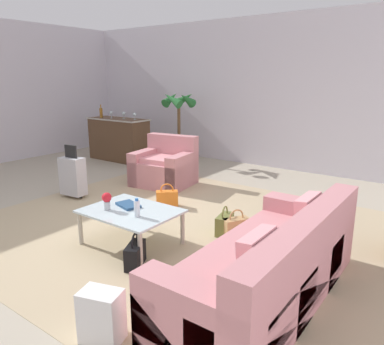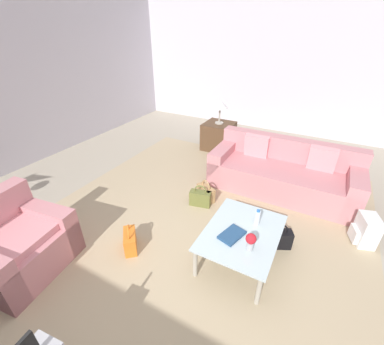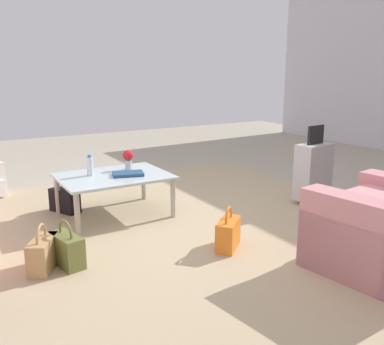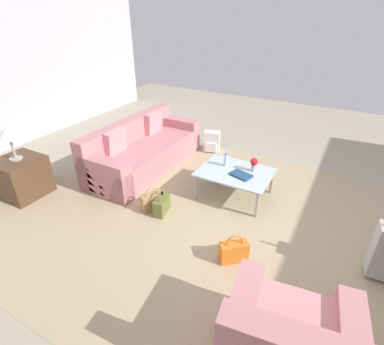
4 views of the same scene
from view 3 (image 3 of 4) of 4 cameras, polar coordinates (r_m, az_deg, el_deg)
name	(u,v)px [view 3 (image 3 of 4)]	position (r m, az deg, el deg)	size (l,w,h in m)	color
ground_plane	(174,223)	(4.09, -2.40, -6.76)	(12.00, 12.00, 0.00)	#A89E89
area_rug	(123,243)	(3.69, -9.22, -9.21)	(5.20, 4.40, 0.01)	tan
coffee_table	(114,180)	(4.27, -10.39, -0.94)	(1.04, 0.80, 0.41)	silver
water_bottle	(90,166)	(4.26, -13.46, 0.84)	(0.06, 0.06, 0.20)	silver
coffee_table_book	(128,174)	(4.22, -8.52, -0.17)	(0.29, 0.19, 0.03)	navy
flower_vase	(128,158)	(4.44, -8.50, 1.95)	(0.11, 0.11, 0.21)	#B2B7BC
suitcase_silver	(313,171)	(4.79, 15.86, 0.21)	(0.42, 0.26, 0.85)	#B7B7BC
handbag_olive	(67,249)	(3.34, -16.36, -9.80)	(0.20, 0.34, 0.36)	olive
handbag_black	(65,200)	(4.55, -16.61, -3.53)	(0.27, 0.35, 0.36)	black
handbag_tan	(43,254)	(3.32, -19.27, -10.17)	(0.28, 0.35, 0.36)	tan
handbag_orange	(228,233)	(3.51, 4.85, -8.08)	(0.33, 0.32, 0.36)	orange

